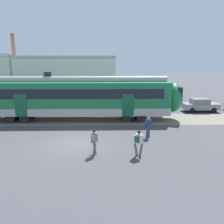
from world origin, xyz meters
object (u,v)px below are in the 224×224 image
pedestrian_grey (94,140)px  pedestrian_navy (148,125)px  parked_car_grey (200,105)px  pedestrian_white (139,141)px

pedestrian_grey → pedestrian_navy: same height
pedestrian_navy → parked_car_grey: (7.71, 8.77, -0.21)m
pedestrian_white → pedestrian_grey: bearing=173.8°
pedestrian_white → pedestrian_navy: same height
pedestrian_navy → parked_car_grey: 11.68m
pedestrian_white → parked_car_grey: size_ratio=0.42×
pedestrian_grey → pedestrian_navy: size_ratio=1.00×
pedestrian_white → pedestrian_navy: (1.22, 3.43, 0.00)m
pedestrian_navy → pedestrian_grey: bearing=-141.3°
pedestrian_grey → pedestrian_navy: bearing=38.7°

